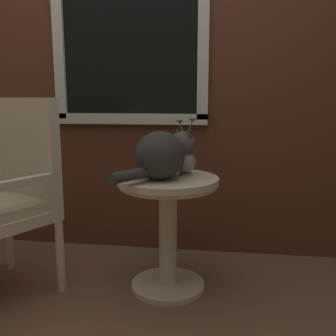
{
  "coord_description": "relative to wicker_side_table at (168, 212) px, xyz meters",
  "views": [
    {
      "loc": [
        0.57,
        -1.73,
        1.05
      ],
      "look_at": [
        0.28,
        0.26,
        0.68
      ],
      "focal_mm": 41.38,
      "sensor_mm": 36.0,
      "label": 1
    }
  ],
  "objects": [
    {
      "name": "back_wall",
      "position": [
        -0.29,
        0.58,
        0.87
      ],
      "size": [
        4.0,
        0.07,
        2.6
      ],
      "color": "#562D1E",
      "rests_on": "ground_plane"
    },
    {
      "name": "wicker_side_table",
      "position": [
        0.0,
        0.0,
        0.0
      ],
      "size": [
        0.54,
        0.54,
        0.63
      ],
      "color": "beige",
      "rests_on": "ground_plane"
    },
    {
      "name": "ground_plane",
      "position": [
        -0.28,
        -0.26,
        -0.44
      ],
      "size": [
        6.0,
        6.0,
        0.0
      ],
      "primitive_type": "plane",
      "color": "brown"
    },
    {
      "name": "wicker_chair",
      "position": [
        -0.86,
        -0.13,
        0.12
      ],
      "size": [
        0.72,
        0.71,
        1.05
      ],
      "color": "beige",
      "rests_on": "ground_plane"
    },
    {
      "name": "pewter_vase_with_ivy",
      "position": [
        0.08,
        0.08,
        0.28
      ],
      "size": [
        0.12,
        0.12,
        0.31
      ],
      "color": "gray",
      "rests_on": "wicker_side_table"
    },
    {
      "name": "cat",
      "position": [
        -0.02,
        -0.04,
        0.32
      ],
      "size": [
        0.39,
        0.47,
        0.26
      ],
      "color": "#33302D",
      "rests_on": "wicker_side_table"
    }
  ]
}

